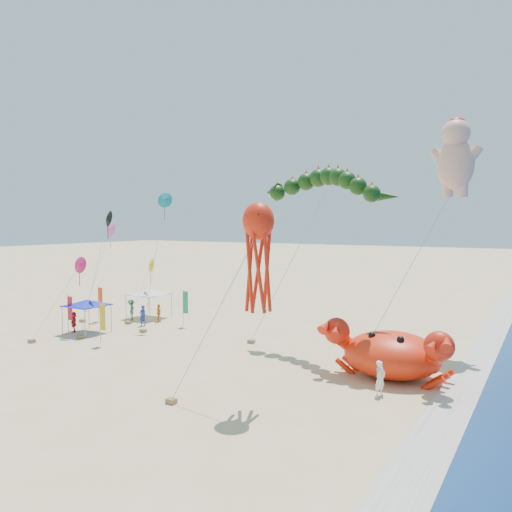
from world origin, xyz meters
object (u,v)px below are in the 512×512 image
at_px(cherub_kite, 455,155).
at_px(canopy_white, 149,292).
at_px(dragon_kite, 321,190).
at_px(octopus_kite, 258,249).
at_px(canopy_blue, 87,303).
at_px(crab_inflatable, 392,353).

height_order(cherub_kite, canopy_white, cherub_kite).
distance_m(dragon_kite, cherub_kite, 9.67).
distance_m(cherub_kite, octopus_kite, 18.25).
bearing_deg(canopy_blue, canopy_white, 91.58).
xyz_separation_m(canopy_blue, canopy_white, (-0.20, 7.35, 0.00)).
distance_m(octopus_kite, canopy_white, 24.79).
height_order(crab_inflatable, dragon_kite, dragon_kite).
bearing_deg(cherub_kite, crab_inflatable, -100.90).
xyz_separation_m(octopus_kite, canopy_blue, (-19.77, 6.41, -5.14)).
bearing_deg(crab_inflatable, canopy_white, 165.25).
distance_m(cherub_kite, canopy_white, 28.47).
bearing_deg(cherub_kite, canopy_blue, -159.48).
bearing_deg(octopus_kite, canopy_blue, 162.02).
relative_size(cherub_kite, canopy_blue, 5.05).
bearing_deg(canopy_white, canopy_blue, -88.42).
bearing_deg(canopy_white, octopus_kite, -34.58).
xyz_separation_m(octopus_kite, canopy_white, (-19.97, 13.77, -5.13)).
distance_m(crab_inflatable, canopy_blue, 24.29).
bearing_deg(crab_inflatable, octopus_kite, -121.44).
distance_m(cherub_kite, canopy_blue, 29.82).
relative_size(dragon_kite, octopus_kite, 1.24).
distance_m(crab_inflatable, cherub_kite, 14.99).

